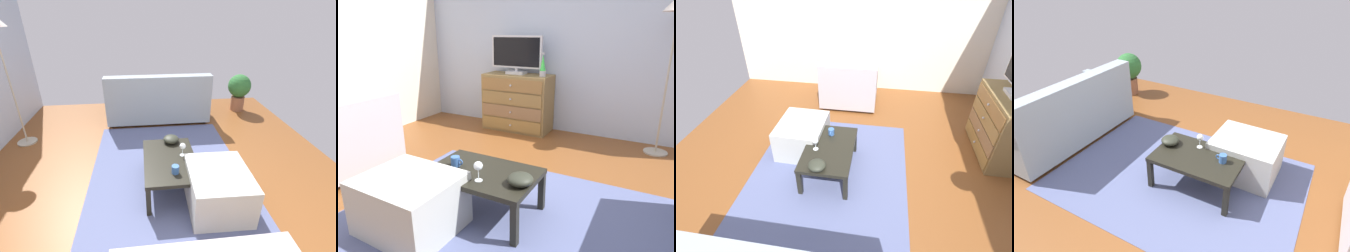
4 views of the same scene
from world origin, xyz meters
TOP-DOWN VIEW (x-y plane):
  - ground_plane at (0.00, 0.00)m, footprint 5.53×4.95m
  - area_rug at (0.20, -0.20)m, footprint 2.60×1.90m
  - coffee_table at (-0.04, -0.20)m, footprint 0.89×0.58m
  - wine_glass at (0.02, -0.35)m, footprint 0.07×0.07m
  - mug at (-0.29, -0.22)m, footprint 0.11×0.08m
  - bowl_decorative at (0.33, -0.26)m, footprint 0.19×0.19m
  - couch_large at (1.85, -0.20)m, footprint 0.85×1.78m
  - ottoman at (-0.40, -0.65)m, footprint 0.72×0.62m
  - potted_plant at (2.11, -1.83)m, footprint 0.44×0.44m

SIDE VIEW (x-z plane):
  - ground_plane at x=0.00m, z-range -0.05..0.00m
  - area_rug at x=0.20m, z-range 0.00..0.01m
  - ottoman at x=-0.40m, z-range 0.00..0.43m
  - coffee_table at x=-0.04m, z-range 0.14..0.51m
  - couch_large at x=1.85m, z-range -0.10..0.78m
  - mug at x=-0.29m, z-range 0.37..0.46m
  - bowl_decorative at x=0.33m, z-range 0.37..0.46m
  - potted_plant at x=2.11m, z-range 0.07..0.79m
  - wine_glass at x=0.02m, z-range 0.41..0.57m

